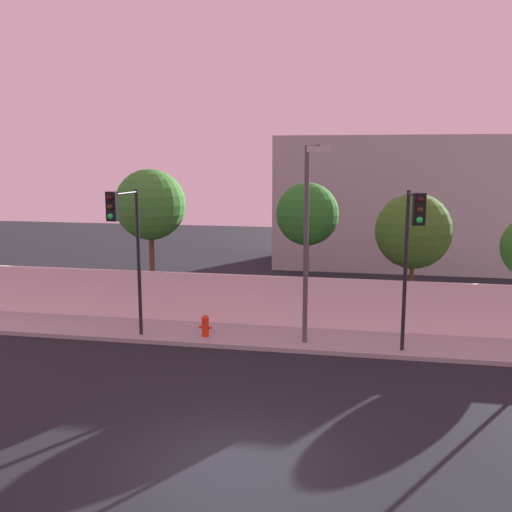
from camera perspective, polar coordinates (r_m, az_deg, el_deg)
name	(u,v)px	position (r m, az deg, el deg)	size (l,w,h in m)	color
ground_plane	(231,465)	(12.58, -2.48, -19.64)	(80.00, 80.00, 0.00)	black
sidewalk	(286,339)	(19.99, 2.98, -8.05)	(36.00, 2.40, 0.15)	#9F9F9F
perimeter_wall	(292,302)	(20.95, 3.49, -4.45)	(36.00, 0.18, 1.80)	silver
traffic_light_center	(412,238)	(17.70, 14.96, 1.68)	(0.45, 1.63, 5.00)	black
traffic_light_right	(125,232)	(19.12, -12.60, 2.26)	(0.40, 1.81, 4.95)	black
street_lamp_curbside	(308,228)	(18.35, 5.05, 2.74)	(0.90, 2.12, 6.35)	#4C4C51
fire_hydrant	(205,325)	(19.94, -4.96, -6.71)	(0.44, 0.26, 0.74)	red
roadside_tree_leftmost	(150,205)	(23.11, -10.24, 4.91)	(2.75, 2.75, 5.69)	brown
roadside_tree_midleft	(307,214)	(21.71, 5.01, 4.04)	(2.33, 2.33, 5.22)	brown
roadside_tree_midright	(413,231)	(21.72, 15.06, 2.35)	(2.72, 2.72, 4.88)	brown
low_building_distant	(413,202)	(34.34, 15.00, 5.11)	(15.11, 6.00, 7.24)	#A5A5A5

